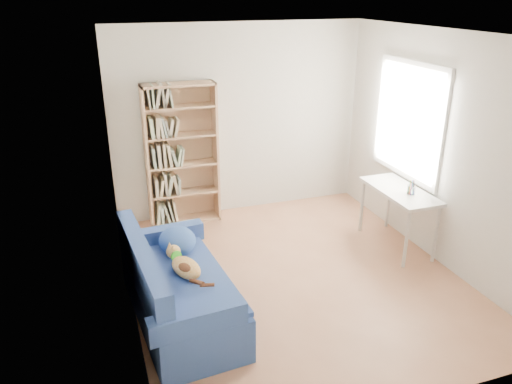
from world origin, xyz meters
The scene contains 6 objects.
ground centered at (0.00, 0.00, 0.00)m, with size 4.00×4.00×0.00m, color #AA6C4C.
room_shell centered at (0.10, 0.03, 1.64)m, with size 3.54×4.04×2.62m.
sofa centered at (-1.36, -0.34, 0.33)m, with size 0.97×1.79×0.85m.
bookshelf centered at (-0.85, 1.84, 0.87)m, with size 0.94×0.29×1.89m.
desk centered at (1.48, 0.27, 0.67)m, with size 0.50×1.09×0.75m.
pen_cup centered at (1.52, 0.11, 0.82)m, with size 0.09×0.09×0.18m.
Camera 1 is at (-1.95, -4.42, 2.98)m, focal length 35.00 mm.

